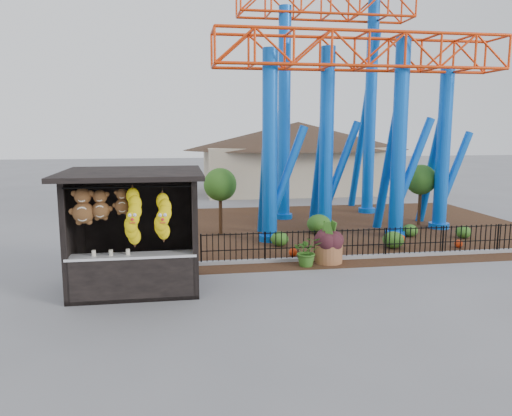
{
  "coord_description": "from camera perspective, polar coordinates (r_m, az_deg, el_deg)",
  "views": [
    {
      "loc": [
        -1.88,
        -11.99,
        4.19
      ],
      "look_at": [
        0.27,
        1.5,
        2.0
      ],
      "focal_mm": 35.0,
      "sensor_mm": 36.0,
      "label": 1
    }
  ],
  "objects": [
    {
      "name": "curb",
      "position": [
        16.62,
        12.02,
        -5.48
      ],
      "size": [
        18.0,
        0.18,
        0.12
      ],
      "primitive_type": "cube",
      "color": "gray",
      "rests_on": "ground"
    },
    {
      "name": "roller_coaster",
      "position": [
        21.51,
        10.33,
        14.98
      ],
      "size": [
        11.0,
        6.37,
        10.82
      ],
      "color": "blue",
      "rests_on": "ground"
    },
    {
      "name": "ground",
      "position": [
        12.83,
        -0.15,
        -9.94
      ],
      "size": [
        120.0,
        120.0,
        0.0
      ],
      "primitive_type": "plane",
      "color": "slate",
      "rests_on": "ground"
    },
    {
      "name": "landscaping",
      "position": [
        19.32,
        11.16,
        -2.6
      ],
      "size": [
        7.85,
        4.01,
        0.77
      ],
      "color": "#2D5B1A",
      "rests_on": "mulch_bed"
    },
    {
      "name": "planter_foliage",
      "position": [
        15.75,
        8.33,
        -2.99
      ],
      "size": [
        0.7,
        0.7,
        0.64
      ],
      "primitive_type": "ellipsoid",
      "color": "#32141A",
      "rests_on": "terracotta_planter"
    },
    {
      "name": "mulch_bed",
      "position": [
        21.25,
        7.19,
        -2.31
      ],
      "size": [
        18.0,
        12.0,
        0.02
      ],
      "primitive_type": "cube",
      "color": "#331E11",
      "rests_on": "ground"
    },
    {
      "name": "pavilion",
      "position": [
        32.96,
        4.81,
        7.12
      ],
      "size": [
        15.0,
        15.0,
        4.8
      ],
      "color": "#BFAD8C",
      "rests_on": "ground"
    },
    {
      "name": "terracotta_planter",
      "position": [
        15.89,
        8.28,
        -5.17
      ],
      "size": [
        1.13,
        1.13,
        0.6
      ],
      "primitive_type": "cylinder",
      "rotation": [
        0.0,
        0.0,
        0.38
      ],
      "color": "#9B5E38",
      "rests_on": "ground"
    },
    {
      "name": "prize_booth",
      "position": [
        13.22,
        -13.89,
        -2.76
      ],
      "size": [
        3.5,
        3.4,
        3.12
      ],
      "color": "black",
      "rests_on": "ground"
    },
    {
      "name": "picket_fence",
      "position": [
        16.86,
        14.94,
        -3.85
      ],
      "size": [
        12.2,
        0.06,
        1.0
      ],
      "primitive_type": null,
      "color": "black",
      "rests_on": "ground"
    },
    {
      "name": "potted_plant",
      "position": [
        15.37,
        5.89,
        -4.93
      ],
      "size": [
        0.93,
        0.83,
        0.95
      ],
      "primitive_type": "imported",
      "rotation": [
        0.0,
        0.0,
        -0.11
      ],
      "color": "#1E5418",
      "rests_on": "ground"
    }
  ]
}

